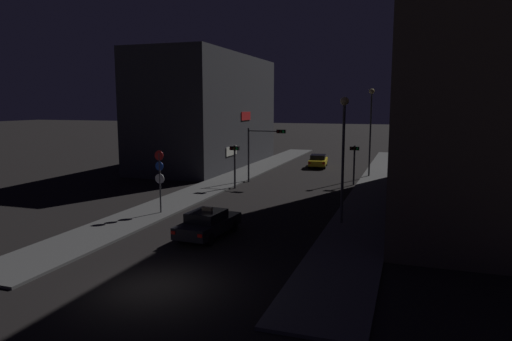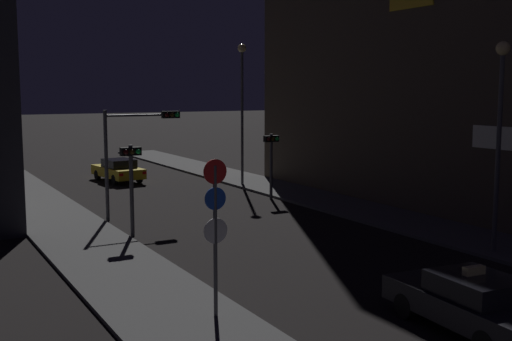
{
  "view_description": "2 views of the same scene",
  "coord_description": "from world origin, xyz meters",
  "px_view_note": "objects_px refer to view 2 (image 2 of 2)",
  "views": [
    {
      "loc": [
        9.13,
        -14.57,
        6.92
      ],
      "look_at": [
        -1.1,
        15.59,
        2.31
      ],
      "focal_mm": 32.23,
      "sensor_mm": 36.0,
      "label": 1
    },
    {
      "loc": [
        -12.3,
        -3.49,
        5.72
      ],
      "look_at": [
        -0.32,
        18.02,
        2.6
      ],
      "focal_mm": 45.0,
      "sensor_mm": 36.0,
      "label": 2
    }
  ],
  "objects_px": {
    "far_car": "(118,170)",
    "street_lamp_far_block": "(242,92)",
    "taxi": "(471,302)",
    "traffic_light_overhead": "(136,140)",
    "street_lamp_near_block": "(500,114)",
    "sign_pole_left": "(215,223)",
    "traffic_light_right_kerb": "(271,152)",
    "traffic_light_left_kerb": "(131,171)"
  },
  "relations": [
    {
      "from": "street_lamp_far_block",
      "to": "taxi",
      "type": "bearing_deg",
      "value": -104.95
    },
    {
      "from": "far_car",
      "to": "sign_pole_left",
      "type": "distance_m",
      "value": 25.53
    },
    {
      "from": "traffic_light_right_kerb",
      "to": "street_lamp_near_block",
      "type": "bearing_deg",
      "value": -86.06
    },
    {
      "from": "traffic_light_overhead",
      "to": "traffic_light_left_kerb",
      "type": "xyz_separation_m",
      "value": [
        -1.33,
        -3.39,
        -0.92
      ]
    },
    {
      "from": "taxi",
      "to": "traffic_light_right_kerb",
      "type": "xyz_separation_m",
      "value": [
        5.34,
        18.35,
        1.74
      ]
    },
    {
      "from": "far_car",
      "to": "sign_pole_left",
      "type": "bearing_deg",
      "value": -101.74
    },
    {
      "from": "traffic_light_left_kerb",
      "to": "taxi",
      "type": "bearing_deg",
      "value": -74.37
    },
    {
      "from": "far_car",
      "to": "traffic_light_right_kerb",
      "type": "distance_m",
      "value": 11.52
    },
    {
      "from": "far_car",
      "to": "taxi",
      "type": "bearing_deg",
      "value": -90.5
    },
    {
      "from": "taxi",
      "to": "street_lamp_far_block",
      "type": "bearing_deg",
      "value": 75.05
    },
    {
      "from": "traffic_light_overhead",
      "to": "traffic_light_left_kerb",
      "type": "relative_size",
      "value": 1.35
    },
    {
      "from": "traffic_light_left_kerb",
      "to": "sign_pole_left",
      "type": "relative_size",
      "value": 0.92
    },
    {
      "from": "far_car",
      "to": "traffic_light_left_kerb",
      "type": "distance_m",
      "value": 15.65
    },
    {
      "from": "traffic_light_overhead",
      "to": "street_lamp_near_block",
      "type": "distance_m",
      "value": 15.09
    },
    {
      "from": "taxi",
      "to": "traffic_light_left_kerb",
      "type": "distance_m",
      "value": 14.17
    },
    {
      "from": "sign_pole_left",
      "to": "street_lamp_far_block",
      "type": "xyz_separation_m",
      "value": [
        11.13,
        19.63,
        3.09
      ]
    },
    {
      "from": "taxi",
      "to": "far_car",
      "type": "distance_m",
      "value": 28.54
    },
    {
      "from": "far_car",
      "to": "street_lamp_far_block",
      "type": "relative_size",
      "value": 0.56
    },
    {
      "from": "sign_pole_left",
      "to": "street_lamp_far_block",
      "type": "height_order",
      "value": "street_lamp_far_block"
    },
    {
      "from": "far_car",
      "to": "street_lamp_near_block",
      "type": "bearing_deg",
      "value": -75.81
    },
    {
      "from": "traffic_light_left_kerb",
      "to": "sign_pole_left",
      "type": "bearing_deg",
      "value": -96.59
    },
    {
      "from": "sign_pole_left",
      "to": "street_lamp_near_block",
      "type": "height_order",
      "value": "street_lamp_near_block"
    },
    {
      "from": "far_car",
      "to": "street_lamp_far_block",
      "type": "xyz_separation_m",
      "value": [
        5.95,
        -5.31,
        4.84
      ]
    },
    {
      "from": "taxi",
      "to": "street_lamp_far_block",
      "type": "height_order",
      "value": "street_lamp_far_block"
    },
    {
      "from": "taxi",
      "to": "traffic_light_overhead",
      "type": "bearing_deg",
      "value": 98.24
    },
    {
      "from": "sign_pole_left",
      "to": "traffic_light_overhead",
      "type": "bearing_deg",
      "value": 79.45
    },
    {
      "from": "traffic_light_overhead",
      "to": "street_lamp_far_block",
      "type": "height_order",
      "value": "street_lamp_far_block"
    },
    {
      "from": "street_lamp_near_block",
      "to": "sign_pole_left",
      "type": "bearing_deg",
      "value": -174.39
    },
    {
      "from": "far_car",
      "to": "traffic_light_left_kerb",
      "type": "xyz_separation_m",
      "value": [
        -4.04,
        -15.0,
        1.85
      ]
    },
    {
      "from": "taxi",
      "to": "street_lamp_far_block",
      "type": "distance_m",
      "value": 24.52
    },
    {
      "from": "traffic_light_left_kerb",
      "to": "sign_pole_left",
      "type": "distance_m",
      "value": 10.0
    },
    {
      "from": "traffic_light_left_kerb",
      "to": "street_lamp_near_block",
      "type": "distance_m",
      "value": 13.59
    },
    {
      "from": "sign_pole_left",
      "to": "traffic_light_right_kerb",
      "type": "bearing_deg",
      "value": 55.15
    },
    {
      "from": "far_car",
      "to": "traffic_light_right_kerb",
      "type": "xyz_separation_m",
      "value": [
        5.09,
        -10.19,
        1.74
      ]
    },
    {
      "from": "far_car",
      "to": "street_lamp_far_block",
      "type": "distance_m",
      "value": 9.33
    },
    {
      "from": "traffic_light_right_kerb",
      "to": "street_lamp_far_block",
      "type": "relative_size",
      "value": 0.42
    },
    {
      "from": "street_lamp_near_block",
      "to": "street_lamp_far_block",
      "type": "height_order",
      "value": "street_lamp_far_block"
    },
    {
      "from": "sign_pole_left",
      "to": "taxi",
      "type": "bearing_deg",
      "value": -36.11
    },
    {
      "from": "traffic_light_left_kerb",
      "to": "sign_pole_left",
      "type": "xyz_separation_m",
      "value": [
        -1.15,
        -9.94,
        -0.11
      ]
    },
    {
      "from": "taxi",
      "to": "traffic_light_overhead",
      "type": "relative_size",
      "value": 0.94
    },
    {
      "from": "taxi",
      "to": "sign_pole_left",
      "type": "bearing_deg",
      "value": 143.89
    },
    {
      "from": "street_lamp_far_block",
      "to": "traffic_light_right_kerb",
      "type": "bearing_deg",
      "value": -100.01
    }
  ]
}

